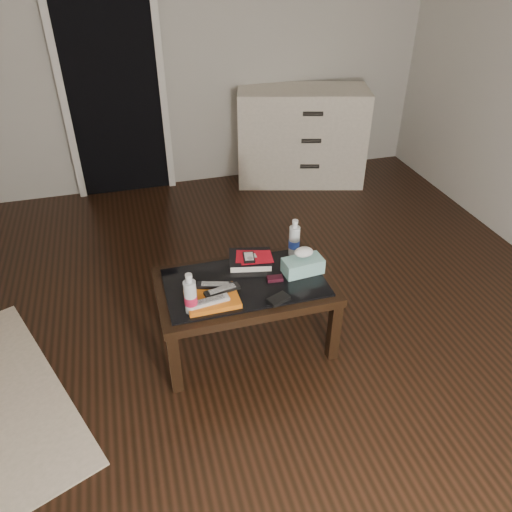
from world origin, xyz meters
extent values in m
plane|color=black|center=(0.00, 0.00, 0.00)|extent=(5.00, 5.00, 0.00)
plane|color=#B7B1A9|center=(0.00, 2.50, 1.35)|extent=(5.00, 0.00, 5.00)
cube|color=black|center=(-0.40, 2.47, 1.00)|extent=(0.80, 0.05, 2.00)
cube|color=silver|center=(-0.82, 2.44, 1.00)|extent=(0.06, 0.04, 2.04)
cube|color=silver|center=(0.02, 2.44, 1.00)|extent=(0.06, 0.04, 2.04)
cube|color=black|center=(-0.30, -0.14, 0.20)|extent=(0.06, 0.06, 0.40)
cube|color=black|center=(0.62, -0.14, 0.20)|extent=(0.06, 0.06, 0.40)
cube|color=black|center=(-0.30, 0.38, 0.20)|extent=(0.06, 0.06, 0.40)
cube|color=black|center=(0.62, 0.38, 0.20)|extent=(0.06, 0.06, 0.40)
cube|color=black|center=(0.16, 0.12, 0.43)|extent=(1.00, 0.60, 0.05)
cube|color=black|center=(0.16, 0.12, 0.46)|extent=(0.90, 0.50, 0.01)
cube|color=beige|center=(1.27, 2.23, 0.45)|extent=(1.29, 0.80, 0.90)
cylinder|color=black|center=(1.27, 1.97, 0.25)|extent=(0.18, 0.09, 0.04)
cylinder|color=black|center=(1.27, 1.97, 0.50)|extent=(0.18, 0.09, 0.04)
cylinder|color=black|center=(1.27, 1.97, 0.75)|extent=(0.18, 0.09, 0.04)
cube|color=orange|center=(-0.06, -0.01, 0.48)|extent=(0.28, 0.21, 0.03)
cube|color=silver|center=(-0.07, -0.05, 0.50)|extent=(0.20, 0.08, 0.02)
cube|color=black|center=(0.00, 0.02, 0.50)|extent=(0.21, 0.09, 0.02)
cube|color=black|center=(-0.02, 0.08, 0.50)|extent=(0.21, 0.11, 0.02)
cube|color=black|center=(0.24, 0.29, 0.48)|extent=(0.29, 0.25, 0.05)
cube|color=#B40C1A|center=(0.24, 0.28, 0.51)|extent=(0.22, 0.18, 0.01)
cube|color=black|center=(0.22, 0.26, 0.52)|extent=(0.08, 0.11, 0.02)
cube|color=black|center=(0.32, 0.08, 0.47)|extent=(0.09, 0.06, 0.02)
cube|color=black|center=(0.29, -0.10, 0.47)|extent=(0.14, 0.11, 0.02)
cylinder|color=silver|center=(-0.18, -0.06, 0.58)|extent=(0.07, 0.07, 0.24)
cylinder|color=silver|center=(0.52, 0.31, 0.58)|extent=(0.08, 0.08, 0.24)
cube|color=teal|center=(0.50, 0.12, 0.51)|extent=(0.24, 0.14, 0.09)
camera|label=1|loc=(-0.40, -2.09, 2.17)|focal=35.00mm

